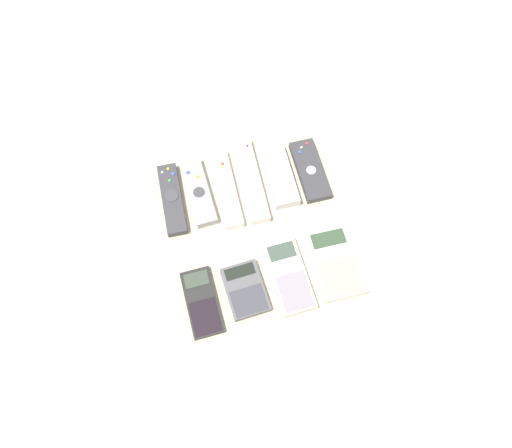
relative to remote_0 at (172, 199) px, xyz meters
The scene contains 11 objects.
ground_plane 0.21m from the remote_0, 40.11° to the right, with size 3.00×3.00×0.00m, color #B2A88E.
remote_0 is the anchor object (origin of this frame).
remote_1 0.06m from the remote_0, ahead, with size 0.05×0.17×0.02m.
remote_2 0.12m from the remote_0, ahead, with size 0.05×0.20×0.02m.
remote_3 0.18m from the remote_0, ahead, with size 0.05×0.21×0.02m.
remote_4 0.25m from the remote_0, ahead, with size 0.06×0.15×0.03m.
remote_5 0.32m from the remote_0, ahead, with size 0.06×0.16×0.02m.
calculator_0 0.24m from the remote_0, 87.38° to the right, with size 0.06×0.14×0.01m.
calculator_1 0.26m from the remote_0, 67.20° to the right, with size 0.08×0.12×0.02m.
calculator_2 0.31m from the remote_0, 50.51° to the right, with size 0.07×0.16×0.02m.
calculator_3 0.38m from the remote_0, 38.33° to the right, with size 0.10×0.16×0.02m.
Camera 1 is at (-0.12, -0.40, 0.99)m, focal length 35.00 mm.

